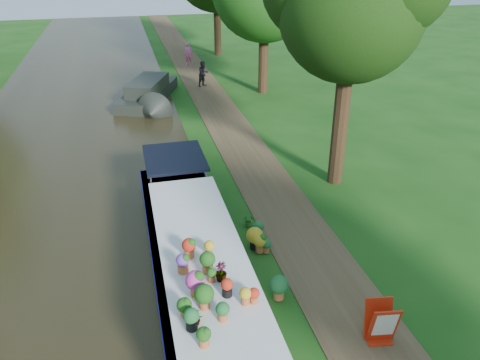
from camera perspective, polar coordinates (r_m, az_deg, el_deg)
name	(u,v)px	position (r m, az deg, el deg)	size (l,w,h in m)	color
ground	(261,238)	(14.53, 2.54, -7.08)	(100.00, 100.00, 0.00)	#164210
canal_water	(55,267)	(14.30, -21.57, -9.83)	(10.00, 100.00, 0.02)	black
towpath	(297,232)	(14.86, 7.02, -6.35)	(2.20, 100.00, 0.03)	#493722
plant_boat	(203,285)	(11.45, -4.48, -12.62)	(2.29, 13.52, 2.29)	silver
second_boat	(148,93)	(27.34, -11.13, 10.39)	(4.00, 7.17, 1.30)	black
sandwich_board	(381,324)	(11.43, 16.82, -16.45)	(0.67, 0.60, 1.02)	red
pedestrian_pink	(188,54)	(35.63, -6.34, 15.04)	(0.58, 0.38, 1.58)	pink
pedestrian_dark	(203,74)	(29.92, -4.47, 12.80)	(0.76, 0.59, 1.57)	black
verge_plant	(248,221)	(14.98, 1.00, -5.02)	(0.35, 0.30, 0.39)	#2F6C20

